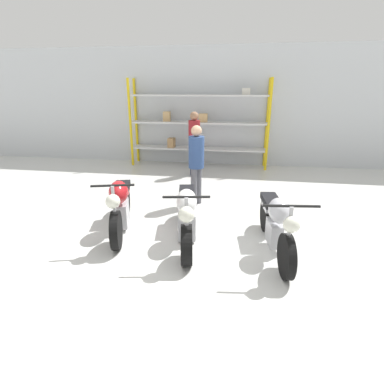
% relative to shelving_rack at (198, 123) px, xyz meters
% --- Properties ---
extents(ground_plane, '(30.00, 30.00, 0.00)m').
position_rel_shelving_rack_xyz_m(ground_plane, '(0.54, -5.04, -1.36)').
color(ground_plane, silver).
extents(back_wall, '(30.00, 0.08, 3.60)m').
position_rel_shelving_rack_xyz_m(back_wall, '(0.54, 0.37, 0.44)').
color(back_wall, silver).
rests_on(back_wall, ground_plane).
extents(shelving_rack, '(4.30, 0.63, 2.67)m').
position_rel_shelving_rack_xyz_m(shelving_rack, '(0.00, 0.00, 0.00)').
color(shelving_rack, yellow).
rests_on(shelving_rack, ground_plane).
extents(motorcycle_red, '(0.80, 1.98, 1.03)m').
position_rel_shelving_rack_xyz_m(motorcycle_red, '(-0.69, -4.82, -0.89)').
color(motorcycle_red, black).
rests_on(motorcycle_red, ground_plane).
extents(motorcycle_white, '(0.70, 2.08, 1.01)m').
position_rel_shelving_rack_xyz_m(motorcycle_white, '(0.51, -5.00, -0.92)').
color(motorcycle_white, black).
rests_on(motorcycle_white, ground_plane).
extents(motorcycle_silver, '(0.71, 1.98, 1.01)m').
position_rel_shelving_rack_xyz_m(motorcycle_silver, '(1.90, -5.18, -0.88)').
color(motorcycle_silver, black).
rests_on(motorcycle_silver, ground_plane).
extents(person_browsing, '(0.43, 0.43, 1.77)m').
position_rel_shelving_rack_xyz_m(person_browsing, '(0.06, -1.12, -0.31)').
color(person_browsing, '#1E2338').
rests_on(person_browsing, ground_plane).
extents(person_near_rack, '(0.42, 0.42, 1.68)m').
position_rel_shelving_rack_xyz_m(person_near_rack, '(0.44, -3.42, -0.37)').
color(person_near_rack, '#595960').
rests_on(person_near_rack, ground_plane).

